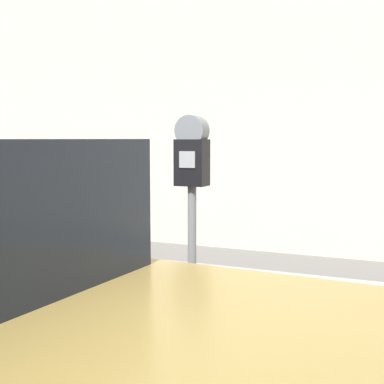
# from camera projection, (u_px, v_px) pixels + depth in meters

# --- Properties ---
(sidewalk) EXTENTS (24.00, 2.80, 0.14)m
(sidewalk) POSITION_uv_depth(u_px,v_px,m) (238.00, 318.00, 4.43)
(sidewalk) COLOR #9E9B96
(sidewalk) RESTS_ON ground_plane
(building_facade) EXTENTS (24.00, 0.30, 4.51)m
(building_facade) POSITION_uv_depth(u_px,v_px,m) (317.00, 86.00, 7.05)
(building_facade) COLOR beige
(building_facade) RESTS_ON ground_plane
(parking_meter) EXTENTS (0.19, 0.14, 1.56)m
(parking_meter) POSITION_uv_depth(u_px,v_px,m) (192.00, 180.00, 3.31)
(parking_meter) COLOR slate
(parking_meter) RESTS_ON sidewalk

